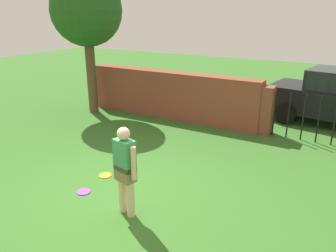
{
  "coord_description": "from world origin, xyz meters",
  "views": [
    {
      "loc": [
        3.74,
        -4.39,
        3.42
      ],
      "look_at": [
        0.29,
        1.59,
        1.0
      ],
      "focal_mm": 35.54,
      "sensor_mm": 36.0,
      "label": 1
    }
  ],
  "objects_px": {
    "frisbee_purple": "(84,192)",
    "frisbee_orange": "(105,175)",
    "tree": "(87,12)",
    "person": "(125,168)"
  },
  "relations": [
    {
      "from": "person",
      "to": "frisbee_orange",
      "type": "bearing_deg",
      "value": -21.86
    },
    {
      "from": "person",
      "to": "tree",
      "type": "bearing_deg",
      "value": -29.55
    },
    {
      "from": "frisbee_purple",
      "to": "frisbee_orange",
      "type": "bearing_deg",
      "value": 95.88
    },
    {
      "from": "tree",
      "to": "frisbee_purple",
      "type": "xyz_separation_m",
      "value": [
        3.58,
        -4.31,
        -3.36
      ]
    },
    {
      "from": "person",
      "to": "frisbee_orange",
      "type": "relative_size",
      "value": 6.0
    },
    {
      "from": "person",
      "to": "frisbee_purple",
      "type": "distance_m",
      "value": 1.49
    },
    {
      "from": "frisbee_orange",
      "to": "frisbee_purple",
      "type": "height_order",
      "value": "same"
    },
    {
      "from": "tree",
      "to": "person",
      "type": "height_order",
      "value": "tree"
    },
    {
      "from": "frisbee_orange",
      "to": "tree",
      "type": "bearing_deg",
      "value": 134.52
    },
    {
      "from": "frisbee_purple",
      "to": "tree",
      "type": "bearing_deg",
      "value": 129.7
    }
  ]
}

